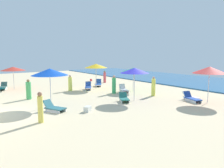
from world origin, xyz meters
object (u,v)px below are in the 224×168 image
at_px(lounge_chair_2_1, 192,98).
at_px(cooler_box_0, 88,109).
at_px(umbrella_4, 96,66).
at_px(beach_ball_1, 91,80).
at_px(lounge_chair_3_0, 124,99).
at_px(beachgoer_0, 29,90).
at_px(umbrella_3, 134,71).
at_px(beachgoer_2, 153,87).
at_px(lounge_chair_2_0, 191,97).
at_px(lounge_chair_4_1, 88,87).
at_px(umbrella_2, 210,70).
at_px(beachgoer_3, 40,108).
at_px(umbrella_1, 50,72).
at_px(lounge_chair_1_0, 54,108).
at_px(beachgoer_4, 114,85).
at_px(lounge_chair_6_0, 124,90).
at_px(beachgoer_7, 70,84).
at_px(umbrella_0, 13,69).
at_px(lounge_chair_4_0, 98,84).
at_px(beachgoer_1, 105,77).
at_px(umbrella_6, 133,70).
at_px(lounge_chair_0_0, 3,87).

xyz_separation_m(lounge_chair_2_1, cooler_box_0, (-2.09, -7.91, -0.08)).
bearing_deg(umbrella_4, beach_ball_1, 155.22).
relative_size(lounge_chair_3_0, beachgoer_0, 0.88).
relative_size(umbrella_3, beachgoer_0, 1.59).
relative_size(beachgoer_2, beach_ball_1, 5.16).
xyz_separation_m(umbrella_3, beach_ball_1, (-12.49, 3.26, -2.19)).
bearing_deg(lounge_chair_2_0, lounge_chair_4_1, 120.95).
height_order(umbrella_2, lounge_chair_3_0, umbrella_2).
height_order(beachgoer_2, cooler_box_0, beachgoer_2).
bearing_deg(beachgoer_3, umbrella_1, 61.03).
bearing_deg(lounge_chair_1_0, lounge_chair_2_1, -46.92).
distance_m(beachgoer_2, beachgoer_4, 3.60).
distance_m(lounge_chair_6_0, beachgoer_7, 5.31).
distance_m(lounge_chair_2_1, beachgoer_3, 11.12).
bearing_deg(umbrella_1, beachgoer_4, 103.64).
xyz_separation_m(umbrella_0, beachgoer_0, (6.04, -0.03, -1.39)).
bearing_deg(cooler_box_0, beach_ball_1, -154.43).
bearing_deg(lounge_chair_6_0, lounge_chair_4_0, 108.60).
bearing_deg(beachgoer_1, beachgoer_7, -2.77).
height_order(umbrella_4, umbrella_6, umbrella_4).
distance_m(umbrella_0, lounge_chair_1_0, 10.96).
distance_m(umbrella_2, cooler_box_0, 9.41).
bearing_deg(umbrella_2, umbrella_3, -131.67).
xyz_separation_m(lounge_chair_0_0, beachgoer_1, (1.90, 11.41, 0.45)).
height_order(beachgoer_2, beachgoer_4, beachgoer_4).
relative_size(umbrella_0, beachgoer_0, 1.52).
bearing_deg(umbrella_2, beachgoer_3, -101.83).
bearing_deg(lounge_chair_0_0, umbrella_3, -40.25).
xyz_separation_m(lounge_chair_2_1, umbrella_3, (-2.82, -3.39, 2.11)).
bearing_deg(beachgoer_4, umbrella_3, -58.76).
height_order(lounge_chair_2_0, beachgoer_1, beachgoer_1).
bearing_deg(lounge_chair_4_0, lounge_chair_2_0, -45.64).
bearing_deg(umbrella_6, lounge_chair_3_0, -48.90).
relative_size(umbrella_3, beach_ball_1, 7.88).
distance_m(lounge_chair_6_0, beachgoer_0, 8.44).
height_order(beachgoer_4, cooler_box_0, beachgoer_4).
bearing_deg(beachgoer_3, cooler_box_0, 7.93).
relative_size(lounge_chair_2_1, lounge_chair_3_0, 1.13).
xyz_separation_m(lounge_chair_2_1, beachgoer_1, (-13.06, 0.59, 0.46)).
distance_m(lounge_chair_4_0, lounge_chair_6_0, 4.69).
bearing_deg(beachgoer_3, umbrella_3, 8.10).
height_order(lounge_chair_0_0, umbrella_3, umbrella_3).
relative_size(umbrella_1, beachgoer_2, 1.57).
height_order(beachgoer_4, beach_ball_1, beachgoer_4).
relative_size(umbrella_0, umbrella_2, 0.91).
bearing_deg(umbrella_0, umbrella_1, 3.39).
relative_size(umbrella_6, beachgoer_7, 1.44).
bearing_deg(umbrella_2, beachgoer_7, -149.34).
xyz_separation_m(lounge_chair_2_0, beach_ball_1, (-14.88, -0.57, -0.08)).
height_order(lounge_chair_1_0, beachgoer_7, beachgoer_7).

